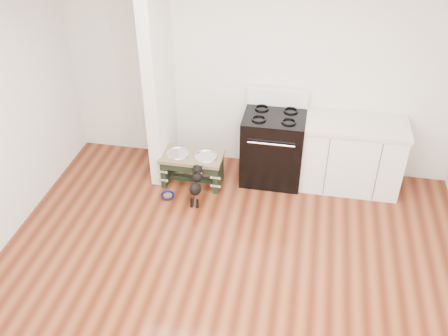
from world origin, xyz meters
The scene contains 8 objects.
ground centered at (0.00, 0.00, 0.00)m, with size 5.00×5.00×0.00m, color #481B0C.
room_shell centered at (0.00, 0.00, 1.62)m, with size 5.00×5.00×5.00m.
partition_wall centered at (-1.18, 2.10, 1.35)m, with size 0.15×0.80×2.70m, color silver.
oven_range centered at (0.25, 2.16, 0.48)m, with size 0.76×0.69×1.14m.
cabinet_run centered at (1.23, 2.18, 0.45)m, with size 1.24×0.64×0.91m.
dog_feeder centered at (-0.73, 1.83, 0.30)m, with size 0.77×0.41×0.44m.
puppy centered at (-0.60, 1.47, 0.26)m, with size 0.14×0.40×0.47m.
floor_bowl centered at (-0.97, 1.46, 0.03)m, with size 0.20×0.20×0.05m.
Camera 1 is at (0.65, -3.22, 3.86)m, focal length 40.00 mm.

